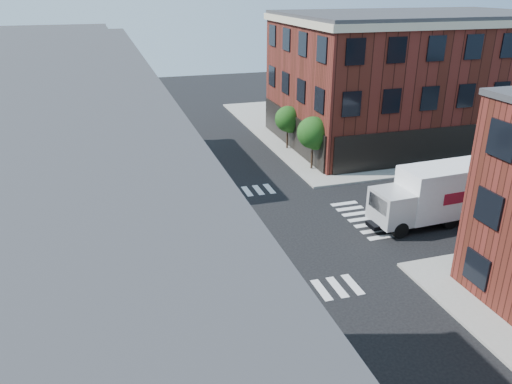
{
  "coord_description": "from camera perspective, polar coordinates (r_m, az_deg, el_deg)",
  "views": [
    {
      "loc": [
        -8.82,
        -27.02,
        14.78
      ],
      "look_at": [
        -0.23,
        0.98,
        2.5
      ],
      "focal_mm": 35.0,
      "sensor_mm": 36.0,
      "label": 1
    }
  ],
  "objects": [
    {
      "name": "tree_far",
      "position": [
        47.53,
        3.72,
        8.19
      ],
      "size": [
        2.43,
        2.43,
        4.07
      ],
      "color": "black",
      "rests_on": "ground"
    },
    {
      "name": "building_ne",
      "position": [
        52.8,
        17.38,
        12.17
      ],
      "size": [
        25.0,
        16.0,
        12.0
      ],
      "primitive_type": "cube",
      "color": "#3F170F",
      "rests_on": "ground"
    },
    {
      "name": "sidewalk_ne",
      "position": [
        58.41,
        14.43,
        7.44
      ],
      "size": [
        30.0,
        30.0,
        0.15
      ],
      "primitive_type": "cube",
      "color": "gray",
      "rests_on": "ground"
    },
    {
      "name": "traffic_cone",
      "position": [
        27.18,
        -6.36,
        -9.55
      ],
      "size": [
        0.44,
        0.44,
        0.66
      ],
      "rotation": [
        0.0,
        0.0,
        0.28
      ],
      "color": "#CF6409",
      "rests_on": "ground"
    },
    {
      "name": "box_truck",
      "position": [
        34.66,
        19.81,
        -0.27
      ],
      "size": [
        8.7,
        3.0,
        3.88
      ],
      "rotation": [
        0.0,
        0.0,
        0.05
      ],
      "color": "white",
      "rests_on": "ground"
    },
    {
      "name": "signal_pole",
      "position": [
        23.67,
        -9.72,
        -7.86
      ],
      "size": [
        1.29,
        1.24,
        4.6
      ],
      "color": "black",
      "rests_on": "ground"
    },
    {
      "name": "ground",
      "position": [
        32.03,
        0.92,
        -4.73
      ],
      "size": [
        120.0,
        120.0,
        0.0
      ],
      "primitive_type": "plane",
      "color": "black",
      "rests_on": "ground"
    },
    {
      "name": "tree_near",
      "position": [
        42.09,
        6.61,
        6.57
      ],
      "size": [
        2.69,
        2.69,
        4.49
      ],
      "color": "black",
      "rests_on": "ground"
    }
  ]
}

